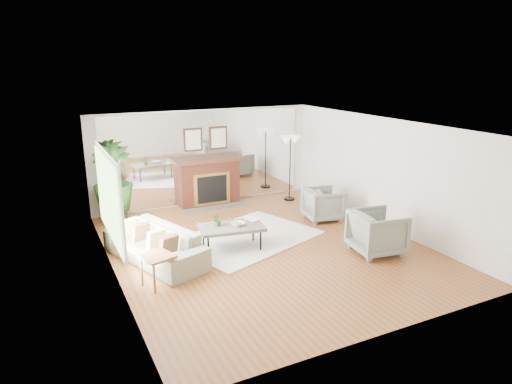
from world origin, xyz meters
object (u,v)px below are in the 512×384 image
armchair_front (377,232)px  side_table (157,260)px  coffee_table (232,228)px  potted_ficus (113,181)px  floor_lamp (290,145)px  sofa (155,245)px  armchair_back (323,204)px  fireplace (209,181)px

armchair_front → side_table: bearing=91.3°
coffee_table → potted_ficus: bearing=123.7°
side_table → floor_lamp: 5.78m
sofa → armchair_back: size_ratio=2.72×
fireplace → armchair_back: (2.04, -2.32, -0.28)m
floor_lamp → potted_ficus: bearing=177.3°
potted_ficus → floor_lamp: (4.64, -0.22, 0.52)m
potted_ficus → sofa: bearing=-83.8°
sofa → floor_lamp: bearing=98.8°
sofa → potted_ficus: (-0.28, 2.60, 0.67)m
side_table → floor_lamp: size_ratio=0.35×
side_table → fireplace: bearing=58.5°
armchair_front → potted_ficus: 6.04m
coffee_table → potted_ficus: 3.33m
fireplace → side_table: bearing=-121.5°
armchair_back → side_table: size_ratio=1.36×
armchair_back → sofa: bearing=108.1°
sofa → side_table: (-0.20, -1.02, 0.13)m
potted_ficus → armchair_back: bearing=-23.9°
floor_lamp → side_table: bearing=-143.3°
fireplace → floor_lamp: fireplace is taller
coffee_table → sofa: (-1.54, 0.13, -0.13)m
armchair_back → floor_lamp: size_ratio=0.47×
sofa → potted_ficus: 2.70m
side_table → armchair_front: bearing=-7.1°
coffee_table → sofa: 1.55m
sofa → armchair_back: (4.25, 0.60, 0.05)m
fireplace → potted_ficus: 2.54m
fireplace → sofa: (-2.21, -2.92, -0.32)m
armchair_front → floor_lamp: bearing=4.1°
sofa → floor_lamp: 5.11m
armchair_back → side_table: (-4.45, -1.62, 0.08)m
potted_ficus → floor_lamp: potted_ficus is taller
fireplace → potted_ficus: bearing=-172.8°
side_table → potted_ficus: potted_ficus is taller
sofa → side_table: sofa is taller
coffee_table → potted_ficus: potted_ficus is taller
fireplace → floor_lamp: bearing=-14.0°
fireplace → floor_lamp: 2.37m
fireplace → armchair_back: fireplace is taller
coffee_table → armchair_front: 2.90m
armchair_front → side_table: 4.30m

